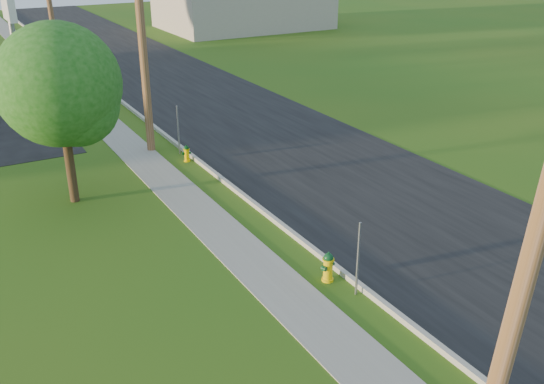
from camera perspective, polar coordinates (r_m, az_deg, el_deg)
The scene contains 13 objects.
road at distance 21.85m, azimuth 7.69°, elevation 0.82°, with size 8.00×120.00×0.02m, color black.
curb at distance 19.83m, azimuth -1.60°, elevation -1.21°, with size 0.15×120.00×0.15m, color #A4A197.
sidewalk at distance 19.18m, azimuth -6.22°, elevation -2.45°, with size 1.50×120.00×0.03m, color gray.
utility_pole_mid at distance 24.30m, azimuth -12.22°, elevation 14.95°, with size 1.40×0.32×9.80m.
sign_post_near at distance 14.95m, azimuth 8.11°, elevation -6.29°, with size 0.05×0.04×2.00m, color gray.
sign_post_mid at distance 24.52m, azimuth -8.81°, elevation 5.77°, with size 0.05×0.04×2.00m, color gray.
sign_post_far at distance 35.85m, azimuth -16.10°, elevation 10.79°, with size 0.05×0.04×2.00m, color gray.
price_pylon at distance 28.77m, azimuth -23.59°, elevation 15.84°, with size 0.34×2.04×6.85m.
distant_building at distance 57.48m, azimuth -2.75°, elevation 17.18°, with size 14.00×10.00×4.00m, color #9F978B.
tree_verge at distance 20.11m, azimuth -19.07°, elevation 9.08°, with size 3.88×3.88×5.89m.
hydrant_near at distance 15.72m, azimuth 5.31°, elevation -7.02°, with size 0.44×0.39×0.84m.
hydrant_mid at distance 23.88m, azimuth -8.03°, elevation 3.62°, with size 0.35×0.31×0.67m.
hydrant_far at distance 35.18m, azimuth -15.97°, elevation 9.47°, with size 0.36×0.32×0.70m.
Camera 1 is at (-7.91, -5.92, 8.39)m, focal length 40.00 mm.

